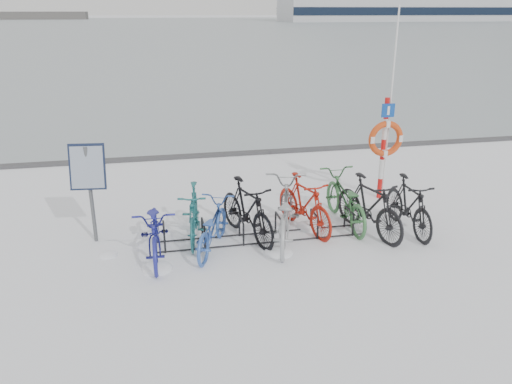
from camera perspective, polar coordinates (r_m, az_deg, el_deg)
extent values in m
plane|color=white|center=(9.62, 0.45, -5.38)|extent=(900.00, 900.00, 0.00)
cube|color=#98A5AC|center=(163.55, -11.71, 18.23)|extent=(400.00, 298.00, 0.02)
cube|color=#3F3F42|center=(15.07, -4.30, 4.29)|extent=(400.00, 0.25, 0.10)
cylinder|color=black|center=(9.15, -10.39, -5.61)|extent=(0.04, 0.04, 0.44)
cylinder|color=black|center=(9.55, -10.48, -4.49)|extent=(0.04, 0.04, 0.44)
cylinder|color=black|center=(9.26, -10.52, -3.81)|extent=(0.04, 0.44, 0.04)
cylinder|color=black|center=(9.18, -5.88, -5.28)|extent=(0.04, 0.04, 0.44)
cylinder|color=black|center=(9.58, -6.17, -4.17)|extent=(0.04, 0.04, 0.44)
cylinder|color=black|center=(9.29, -6.08, -3.48)|extent=(0.04, 0.44, 0.04)
cylinder|color=black|center=(9.27, -1.44, -4.92)|extent=(0.04, 0.04, 0.44)
cylinder|color=black|center=(9.66, -1.91, -3.84)|extent=(0.04, 0.04, 0.44)
cylinder|color=black|center=(9.38, -1.69, -3.14)|extent=(0.04, 0.44, 0.04)
cylinder|color=black|center=(9.41, 2.89, -4.53)|extent=(0.04, 0.04, 0.44)
cylinder|color=black|center=(9.80, 2.25, -3.49)|extent=(0.04, 0.04, 0.44)
cylinder|color=black|center=(9.52, 2.58, -2.79)|extent=(0.04, 0.44, 0.04)
cylinder|color=black|center=(9.60, 7.06, -4.14)|extent=(0.04, 0.04, 0.44)
cylinder|color=black|center=(9.99, 6.27, -3.13)|extent=(0.04, 0.04, 0.44)
cylinder|color=black|center=(9.71, 6.71, -2.44)|extent=(0.04, 0.44, 0.04)
cylinder|color=black|center=(9.85, 11.05, -3.74)|extent=(0.04, 0.04, 0.44)
cylinder|color=black|center=(10.22, 10.12, -2.78)|extent=(0.04, 0.04, 0.44)
cylinder|color=black|center=(9.95, 10.65, -2.09)|extent=(0.04, 0.44, 0.04)
cylinder|color=black|center=(9.42, 0.74, -5.83)|extent=(4.00, 0.03, 0.03)
cylinder|color=black|center=(9.81, 0.18, -4.73)|extent=(4.00, 0.03, 0.03)
cylinder|color=#595B5E|center=(9.68, -18.34, -0.38)|extent=(0.07, 0.07, 1.84)
cube|color=black|center=(9.48, -18.72, 2.75)|extent=(0.66, 0.30, 0.83)
cube|color=#8C99AD|center=(9.44, -18.75, 2.68)|extent=(0.59, 0.23, 0.74)
cylinder|color=red|center=(11.98, 13.93, 0.45)|extent=(0.11, 0.11, 0.47)
cylinder|color=silver|center=(11.83, 14.12, 2.58)|extent=(0.11, 0.11, 0.47)
cylinder|color=red|center=(11.71, 14.31, 4.76)|extent=(0.11, 0.11, 0.47)
cylinder|color=silver|center=(11.60, 14.50, 6.98)|extent=(0.11, 0.11, 0.47)
cylinder|color=red|center=(11.51, 14.71, 9.24)|extent=(0.11, 0.11, 0.47)
torus|color=#CE4013|center=(11.56, 14.61, 5.90)|extent=(0.82, 0.14, 0.82)
cube|color=#0E3E9B|center=(11.44, 14.87, 9.00)|extent=(0.30, 0.03, 0.30)
cylinder|color=silver|center=(11.59, 15.08, 9.39)|extent=(0.04, 0.04, 4.24)
cube|color=white|center=(227.16, 20.54, 19.26)|extent=(131.54, 24.43, 11.28)
cube|color=black|center=(216.75, 22.23, 18.58)|extent=(131.54, 0.30, 2.82)
cube|color=black|center=(237.73, 18.88, 18.97)|extent=(131.54, 0.30, 2.82)
imported|color=navy|center=(8.96, -11.44, -4.09)|extent=(0.72, 2.01, 1.05)
imported|color=#1C5E61|center=(9.52, -7.13, -2.30)|extent=(0.75, 1.84, 1.07)
imported|color=#335CB3|center=(9.08, -5.09, -3.82)|extent=(1.26, 1.89, 0.94)
imported|color=black|center=(9.47, -1.04, -1.93)|extent=(1.15, 2.02, 1.17)
imported|color=#979B9E|center=(9.36, 3.24, -2.20)|extent=(1.41, 2.40, 1.19)
imported|color=#B31C0F|center=(9.89, 5.53, -1.19)|extent=(1.04, 1.95, 1.13)
imported|color=#376F3C|center=(10.27, 10.12, -0.70)|extent=(0.74, 2.08, 1.09)
imported|color=black|center=(9.90, 12.82, -1.44)|extent=(1.07, 2.03, 1.17)
imported|color=black|center=(10.24, 17.07, -1.29)|extent=(0.53, 1.86, 1.11)
ellipsoid|color=white|center=(10.24, 2.31, -3.75)|extent=(0.38, 0.38, 0.13)
ellipsoid|color=white|center=(9.39, -16.56, -6.95)|extent=(0.35, 0.35, 0.12)
ellipsoid|color=white|center=(8.73, -11.24, -8.61)|extent=(0.52, 0.52, 0.18)
ellipsoid|color=white|center=(9.10, 2.58, -6.97)|extent=(0.52, 0.52, 0.18)
ellipsoid|color=white|center=(10.18, 6.05, -4.00)|extent=(0.53, 0.53, 0.19)
ellipsoid|color=white|center=(10.44, 14.70, -3.96)|extent=(0.41, 0.41, 0.14)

